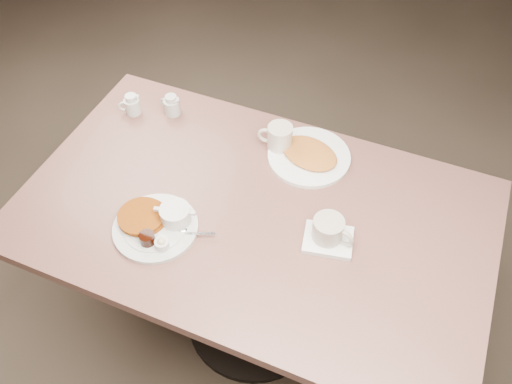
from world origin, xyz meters
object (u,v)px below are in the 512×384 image
at_px(creamer_left, 132,105).
at_px(hash_plate, 309,155).
at_px(diner_table, 254,241).
at_px(coffee_mug_far, 279,138).
at_px(coffee_mug_near, 329,231).
at_px(creamer_right, 172,105).
at_px(main_plate, 157,223).

xyz_separation_m(creamer_left, hash_plate, (0.69, 0.03, -0.02)).
height_order(diner_table, coffee_mug_far, coffee_mug_far).
bearing_deg(hash_plate, coffee_mug_near, -61.54).
bearing_deg(coffee_mug_far, coffee_mug_near, -47.85).
distance_m(coffee_mug_near, creamer_right, 0.79).
distance_m(creamer_right, hash_plate, 0.55).
bearing_deg(diner_table, coffee_mug_near, -3.97).
distance_m(diner_table, coffee_mug_far, 0.37).
bearing_deg(hash_plate, diner_table, -106.74).
height_order(coffee_mug_far, creamer_right, coffee_mug_far).
xyz_separation_m(diner_table, coffee_mug_near, (0.25, -0.02, 0.22)).
xyz_separation_m(diner_table, main_plate, (-0.25, -0.18, 0.19)).
height_order(diner_table, creamer_right, creamer_right).
bearing_deg(coffee_mug_near, creamer_right, 155.21).
height_order(main_plate, creamer_right, creamer_right).
bearing_deg(creamer_right, coffee_mug_near, -24.79).
xyz_separation_m(diner_table, hash_plate, (0.09, 0.29, 0.18)).
xyz_separation_m(coffee_mug_far, creamer_left, (-0.57, -0.03, -0.01)).
xyz_separation_m(coffee_mug_near, creamer_left, (-0.85, 0.28, -0.01)).
bearing_deg(main_plate, coffee_mug_far, 64.87).
height_order(main_plate, hash_plate, main_plate).
height_order(diner_table, creamer_left, creamer_left).
distance_m(coffee_mug_near, creamer_left, 0.90).
xyz_separation_m(coffee_mug_near, creamer_right, (-0.72, 0.33, -0.01)).
height_order(main_plate, coffee_mug_far, coffee_mug_far).
bearing_deg(hash_plate, coffee_mug_far, 177.85).
height_order(creamer_right, hash_plate, creamer_right).
height_order(diner_table, coffee_mug_near, coffee_mug_near).
bearing_deg(creamer_left, diner_table, -23.32).
distance_m(coffee_mug_near, hash_plate, 0.35).
distance_m(creamer_left, creamer_right, 0.15).
height_order(diner_table, main_plate, main_plate).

